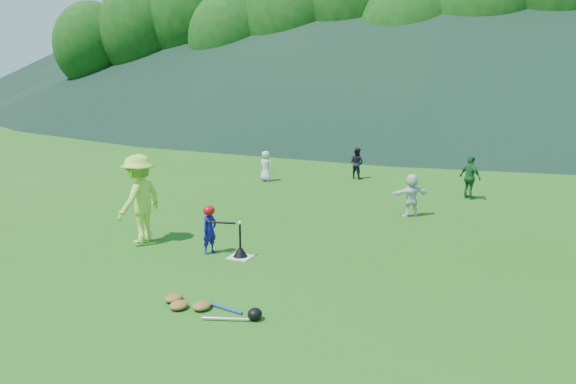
% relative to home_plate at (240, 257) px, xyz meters
% --- Properties ---
extents(ground, '(120.00, 120.00, 0.00)m').
position_rel_home_plate_xyz_m(ground, '(0.00, 0.00, -0.01)').
color(ground, '#1F5012').
rests_on(ground, ground).
extents(home_plate, '(0.45, 0.45, 0.02)m').
position_rel_home_plate_xyz_m(home_plate, '(0.00, 0.00, 0.00)').
color(home_plate, silver).
rests_on(home_plate, ground).
extents(baseball, '(0.08, 0.08, 0.08)m').
position_rel_home_plate_xyz_m(baseball, '(0.00, 0.00, 0.73)').
color(baseball, white).
rests_on(baseball, batting_tee).
extents(batter_child, '(0.33, 0.42, 1.00)m').
position_rel_home_plate_xyz_m(batter_child, '(-0.72, 0.01, 0.49)').
color(batter_child, navy).
rests_on(batter_child, ground).
extents(adult_coach, '(0.77, 1.30, 1.97)m').
position_rel_home_plate_xyz_m(adult_coach, '(-2.58, 0.14, 0.98)').
color(adult_coach, '#AEE242').
rests_on(adult_coach, ground).
extents(fielder_a, '(0.56, 0.39, 1.08)m').
position_rel_home_plate_xyz_m(fielder_a, '(-3.20, 8.03, 0.53)').
color(fielder_a, silver).
rests_on(fielder_a, ground).
extents(fielder_b, '(0.65, 0.57, 1.13)m').
position_rel_home_plate_xyz_m(fielder_b, '(-0.38, 9.80, 0.55)').
color(fielder_b, black).
rests_on(fielder_b, ground).
extents(fielder_c, '(0.81, 0.73, 1.32)m').
position_rel_home_plate_xyz_m(fielder_c, '(3.75, 7.73, 0.65)').
color(fielder_c, '#1B5C2A').
rests_on(fielder_c, ground).
extents(fielder_d, '(1.05, 0.90, 1.14)m').
position_rel_home_plate_xyz_m(fielder_d, '(2.54, 4.87, 0.56)').
color(fielder_d, silver).
rests_on(fielder_d, ground).
extents(batting_tee, '(0.30, 0.30, 0.68)m').
position_rel_home_plate_xyz_m(batting_tee, '(0.00, 0.00, 0.12)').
color(batting_tee, black).
rests_on(batting_tee, home_plate).
extents(batter_gear, '(0.73, 0.26, 0.36)m').
position_rel_home_plate_xyz_m(batter_gear, '(-0.70, 0.01, 0.89)').
color(batter_gear, '#B00B0E').
rests_on(batter_gear, ground).
extents(equipment_pile, '(1.80, 0.63, 0.19)m').
position_rel_home_plate_xyz_m(equipment_pile, '(0.66, -2.59, 0.06)').
color(equipment_pile, olive).
rests_on(equipment_pile, ground).
extents(outfield_fence, '(70.07, 0.08, 1.33)m').
position_rel_home_plate_xyz_m(outfield_fence, '(0.00, 28.00, 0.69)').
color(outfield_fence, gray).
rests_on(outfield_fence, ground).
extents(tree_line, '(70.04, 11.40, 14.82)m').
position_rel_home_plate_xyz_m(tree_line, '(0.20, 33.83, 8.20)').
color(tree_line, '#382314').
rests_on(tree_line, ground).
extents(distant_hills, '(155.00, 140.00, 32.00)m').
position_rel_home_plate_xyz_m(distant_hills, '(-7.63, 81.81, 14.97)').
color(distant_hills, black).
rests_on(distant_hills, ground).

